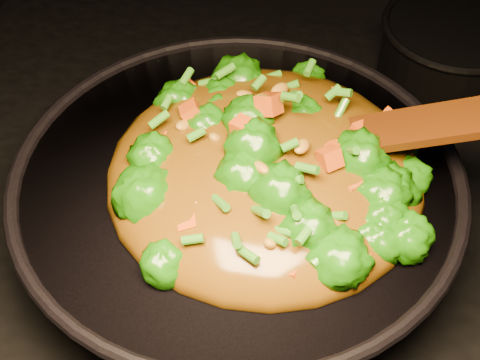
% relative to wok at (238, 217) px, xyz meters
% --- Properties ---
extents(wok, '(0.45, 0.45, 0.13)m').
position_rel_wok_xyz_m(wok, '(0.00, 0.00, 0.00)').
color(wok, black).
rests_on(wok, stovetop).
extents(stir_fry, '(0.38, 0.38, 0.11)m').
position_rel_wok_xyz_m(stir_fry, '(0.03, 0.00, 0.12)').
color(stir_fry, '#1C6707').
rests_on(stir_fry, wok).
extents(spatula, '(0.32, 0.07, 0.13)m').
position_rel_wok_xyz_m(spatula, '(0.13, 0.04, 0.12)').
color(spatula, '#371406').
rests_on(spatula, wok).
extents(back_pot, '(0.22, 0.22, 0.11)m').
position_rel_wok_xyz_m(back_pot, '(0.20, 0.35, -0.01)').
color(back_pot, black).
rests_on(back_pot, stovetop).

